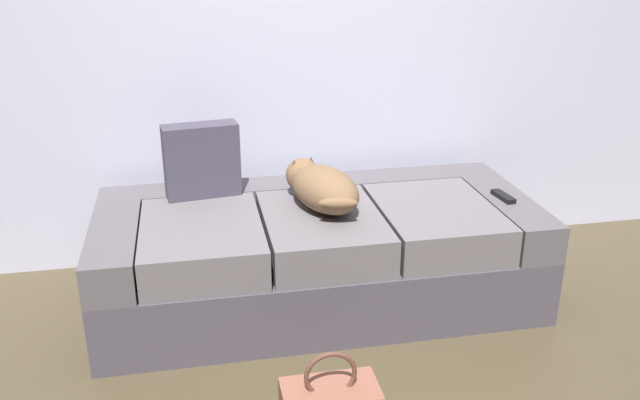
{
  "coord_description": "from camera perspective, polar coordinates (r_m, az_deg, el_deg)",
  "views": [
    {
      "loc": [
        -0.54,
        -1.77,
        1.63
      ],
      "look_at": [
        0.0,
        0.96,
        0.52
      ],
      "focal_mm": 38.26,
      "sensor_mm": 36.0,
      "label": 1
    }
  ],
  "objects": [
    {
      "name": "tv_remote",
      "position": [
        3.25,
        15.07,
        0.29
      ],
      "size": [
        0.06,
        0.15,
        0.02
      ],
      "primitive_type": "cube",
      "rotation": [
        0.0,
        0.0,
        0.11
      ],
      "color": "black",
      "rests_on": "couch"
    },
    {
      "name": "throw_pillow",
      "position": [
        3.18,
        -9.87,
        3.28
      ],
      "size": [
        0.35,
        0.16,
        0.34
      ],
      "primitive_type": "cube",
      "rotation": [
        0.0,
        0.0,
        0.14
      ],
      "color": "#443E4E",
      "rests_on": "couch"
    },
    {
      "name": "couch",
      "position": [
        3.16,
        -0.18,
        -4.51
      ],
      "size": [
        1.97,
        0.89,
        0.47
      ],
      "color": "#4C4752",
      "rests_on": "ground"
    },
    {
      "name": "dog_tan",
      "position": [
        3.02,
        0.05,
        1.14
      ],
      "size": [
        0.36,
        0.55,
        0.19
      ],
      "color": "brown",
      "rests_on": "couch"
    }
  ]
}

